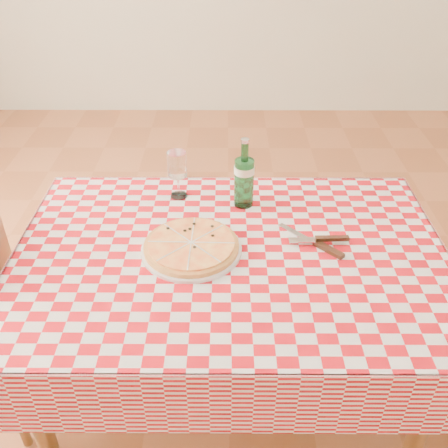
# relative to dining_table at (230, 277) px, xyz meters

# --- Properties ---
(dining_table) EXTENTS (1.20, 0.80, 0.75)m
(dining_table) POSITION_rel_dining_table_xyz_m (0.00, 0.00, 0.00)
(dining_table) COLOR brown
(dining_table) RESTS_ON ground
(tablecloth) EXTENTS (1.30, 0.90, 0.01)m
(tablecloth) POSITION_rel_dining_table_xyz_m (0.00, 0.00, 0.09)
(tablecloth) COLOR #A80A12
(tablecloth) RESTS_ON dining_table
(pizza_plate) EXTENTS (0.31, 0.31, 0.04)m
(pizza_plate) POSITION_rel_dining_table_xyz_m (-0.12, 0.01, 0.12)
(pizza_plate) COLOR #C98343
(pizza_plate) RESTS_ON tablecloth
(water_bottle) EXTENTS (0.09, 0.09, 0.24)m
(water_bottle) POSITION_rel_dining_table_xyz_m (0.05, 0.27, 0.22)
(water_bottle) COLOR #19642C
(water_bottle) RESTS_ON tablecloth
(wine_glass) EXTENTS (0.09, 0.09, 0.17)m
(wine_glass) POSITION_rel_dining_table_xyz_m (-0.18, 0.32, 0.18)
(wine_glass) COLOR white
(wine_glass) RESTS_ON tablecloth
(cutlery) EXTENTS (0.31, 0.29, 0.03)m
(cutlery) POSITION_rel_dining_table_xyz_m (0.26, 0.04, 0.11)
(cutlery) COLOR silver
(cutlery) RESTS_ON tablecloth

